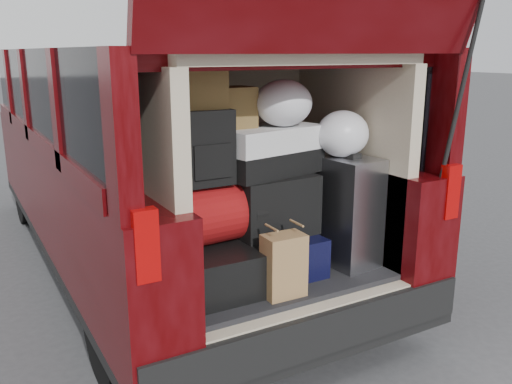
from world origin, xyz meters
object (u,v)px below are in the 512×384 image
(navy_hardshell, at_px, (274,252))
(kraft_bag, at_px, (284,265))
(black_hardshell, at_px, (210,266))
(red_duffel, at_px, (210,213))
(backpack, at_px, (206,148))
(black_soft_case, at_px, (273,205))
(twotone_duffel, at_px, (269,150))
(silver_roller, at_px, (343,210))

(navy_hardshell, bearing_deg, kraft_bag, -113.39)
(black_hardshell, xyz_separation_m, red_duffel, (0.02, 0.03, 0.28))
(red_duffel, height_order, backpack, backpack)
(navy_hardshell, xyz_separation_m, red_duffel, (-0.39, 0.01, 0.29))
(black_soft_case, distance_m, twotone_duffel, 0.30)
(black_soft_case, xyz_separation_m, backpack, (-0.41, -0.01, 0.36))
(kraft_bag, bearing_deg, backpack, 136.31)
(navy_hardshell, bearing_deg, black_hardshell, -177.26)
(navy_hardshell, xyz_separation_m, kraft_bag, (-0.13, -0.31, 0.05))
(kraft_bag, relative_size, backpack, 0.87)
(kraft_bag, distance_m, red_duffel, 0.47)
(red_duffel, xyz_separation_m, twotone_duffel, (0.38, 0.04, 0.29))
(black_soft_case, bearing_deg, kraft_bag, -114.09)
(twotone_duffel, bearing_deg, red_duffel, 174.92)
(black_hardshell, height_order, silver_roller, silver_roller)
(kraft_bag, bearing_deg, navy_hardshell, 67.67)
(silver_roller, xyz_separation_m, twotone_duffel, (-0.43, 0.13, 0.37))
(navy_hardshell, height_order, red_duffel, red_duffel)
(red_duffel, bearing_deg, backpack, -138.61)
(red_duffel, relative_size, backpack, 1.33)
(black_soft_case, bearing_deg, silver_roller, -11.20)
(black_hardshell, xyz_separation_m, kraft_bag, (0.28, -0.29, 0.05))
(kraft_bag, xyz_separation_m, backpack, (-0.29, 0.29, 0.58))
(silver_roller, xyz_separation_m, black_soft_case, (-0.44, 0.07, 0.07))
(silver_roller, distance_m, backpack, 0.95)
(black_soft_case, xyz_separation_m, twotone_duffel, (0.01, 0.06, 0.30))
(navy_hardshell, distance_m, black_soft_case, 0.28)
(silver_roller, relative_size, twotone_duffel, 1.08)
(navy_hardshell, xyz_separation_m, black_soft_case, (-0.01, -0.01, 0.28))
(navy_hardshell, relative_size, red_duffel, 1.01)
(navy_hardshell, distance_m, backpack, 0.76)
(black_hardshell, relative_size, navy_hardshell, 1.16)
(silver_roller, bearing_deg, navy_hardshell, 164.30)
(silver_roller, bearing_deg, kraft_bag, -163.11)
(navy_hardshell, height_order, black_soft_case, black_soft_case)
(black_soft_case, bearing_deg, red_duffel, 174.58)
(twotone_duffel, bearing_deg, black_soft_case, -107.46)
(black_hardshell, distance_m, silver_roller, 0.86)
(silver_roller, distance_m, kraft_bag, 0.62)
(backpack, bearing_deg, red_duffel, 45.22)
(black_soft_case, height_order, twotone_duffel, twotone_duffel)
(twotone_duffel, bearing_deg, backpack, 178.93)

